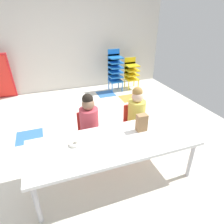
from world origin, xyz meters
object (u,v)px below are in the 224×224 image
kid_chair_blue_stack (115,68)px  kid_chair_yellow_stack (131,71)px  paper_bag_brown (142,123)px  seated_child_near_camera (89,119)px  seated_child_middle_seat (136,110)px  donut_powdered_on_plate (74,144)px  paper_plate_near_edge (74,145)px  paper_plate_center_table (138,139)px  craft_table (114,145)px

kid_chair_blue_stack → kid_chair_yellow_stack: (0.46, -0.00, -0.12)m
kid_chair_yellow_stack → paper_bag_brown: size_ratio=3.64×
seated_child_near_camera → kid_chair_blue_stack: kid_chair_blue_stack is taller
seated_child_middle_seat → donut_powdered_on_plate: (-1.03, -0.52, 0.01)m
paper_plate_near_edge → donut_powdered_on_plate: (0.00, 0.00, 0.02)m
paper_bag_brown → paper_plate_center_table: size_ratio=1.22×
seated_child_near_camera → paper_plate_center_table: bearing=-56.6°
kid_chair_blue_stack → donut_powdered_on_plate: size_ratio=8.46×
paper_plate_center_table → paper_bag_brown: bearing=53.4°
craft_table → paper_plate_near_edge: bearing=169.8°
craft_table → paper_plate_center_table: paper_plate_center_table is taller
seated_child_middle_seat → donut_powdered_on_plate: size_ratio=7.46×
kid_chair_blue_stack → kid_chair_yellow_stack: kid_chair_blue_stack is taller
craft_table → seated_child_near_camera: seated_child_near_camera is taller
kid_chair_yellow_stack → paper_plate_center_table: 3.17m
seated_child_middle_seat → kid_chair_yellow_stack: (0.97, 2.24, -0.10)m
kid_chair_blue_stack → craft_table: bearing=-111.0°
paper_plate_near_edge → seated_child_middle_seat: bearing=26.8°
craft_table → seated_child_near_camera: 0.62m
kid_chair_blue_stack → paper_plate_center_table: 3.01m
kid_chair_yellow_stack → kid_chair_blue_stack: bearing=179.9°
seated_child_middle_seat → craft_table: bearing=-134.3°
seated_child_middle_seat → paper_plate_near_edge: bearing=-153.2°
kid_chair_yellow_stack → seated_child_near_camera: bearing=-127.1°
seated_child_near_camera → donut_powdered_on_plate: seated_child_near_camera is taller
paper_plate_near_edge → paper_plate_center_table: bearing=-10.6°
seated_child_middle_seat → paper_plate_near_edge: (-1.03, -0.52, -0.01)m
craft_table → donut_powdered_on_plate: bearing=169.8°
seated_child_near_camera → kid_chair_blue_stack: bearing=61.1°
paper_plate_center_table → donut_powdered_on_plate: (-0.73, 0.14, 0.02)m
seated_child_near_camera → seated_child_middle_seat: 0.73m
seated_child_middle_seat → seated_child_near_camera: bearing=180.0°
seated_child_near_camera → paper_bag_brown: 0.75m
craft_table → seated_child_middle_seat: bearing=45.7°
seated_child_middle_seat → kid_chair_blue_stack: bearing=77.3°
kid_chair_yellow_stack → paper_plate_near_edge: 3.41m
seated_child_near_camera → donut_powdered_on_plate: (-0.30, -0.52, 0.01)m
kid_chair_blue_stack → donut_powdered_on_plate: (-1.53, -2.76, -0.01)m
paper_plate_near_edge → donut_powdered_on_plate: donut_powdered_on_plate is taller
kid_chair_yellow_stack → paper_bag_brown: 2.97m
seated_child_near_camera → kid_chair_blue_stack: (1.24, 2.24, 0.02)m
seated_child_middle_seat → paper_bag_brown: 0.53m
seated_child_near_camera → paper_bag_brown: (0.55, -0.49, 0.10)m
seated_child_middle_seat → kid_chair_yellow_stack: size_ratio=1.15×
seated_child_near_camera → donut_powdered_on_plate: 0.60m
seated_child_middle_seat → donut_powdered_on_plate: 1.15m
donut_powdered_on_plate → seated_child_near_camera: bearing=60.2°
craft_table → paper_plate_near_edge: (-0.44, 0.08, 0.05)m
seated_child_near_camera → paper_plate_center_table: seated_child_near_camera is taller
seated_child_middle_seat → paper_bag_brown: size_ratio=4.17×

